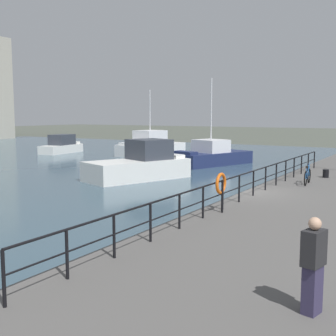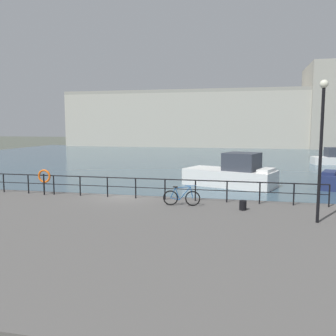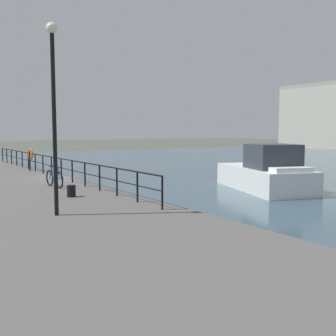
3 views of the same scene
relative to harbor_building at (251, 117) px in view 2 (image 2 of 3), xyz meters
name	(u,v)px [view 2 (image 2 of 3)]	position (x,y,z in m)	size (l,w,h in m)	color
ground_plane	(126,210)	(-7.14, -63.50, -6.53)	(240.00, 240.00, 0.00)	#4C5147
water_basin	(199,160)	(-7.14, -33.30, -6.53)	(80.00, 60.00, 0.01)	#385160
quay_promenade	(68,239)	(-7.14, -70.00, -6.11)	(56.00, 13.00, 0.85)	#565451
harbor_building	(251,117)	(0.00, 0.00, 0.00)	(67.93, 15.63, 17.14)	#B2AD9E
moored_red_daysailer	(233,174)	(-1.75, -54.24, -5.59)	(7.38, 5.07, 2.59)	white
quay_railing	(94,183)	(-8.68, -64.25, -4.95)	(23.58, 0.07, 1.08)	black
parked_bicycle	(182,198)	(-3.68, -65.46, -5.30)	(1.77, 0.21, 0.98)	black
mooring_bollard	(243,205)	(-0.83, -65.75, -5.47)	(0.32, 0.32, 0.44)	black
life_ring_stand	(44,177)	(-11.50, -64.39, -4.71)	(0.75, 0.16, 1.40)	black
quay_lamp_post	(322,135)	(2.05, -67.26, -2.26)	(0.32, 0.32, 5.48)	black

